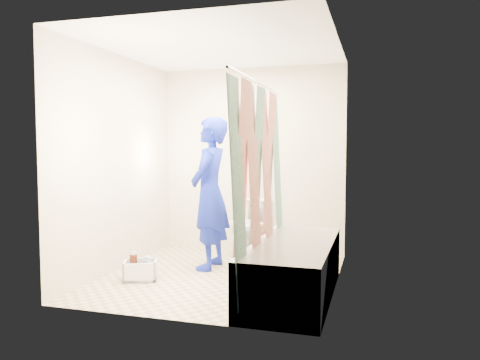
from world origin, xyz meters
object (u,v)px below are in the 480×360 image
(bathtub, at_px, (293,267))
(cleaning_caddy, at_px, (142,271))
(toilet, at_px, (251,227))
(plumber, at_px, (210,193))

(bathtub, height_order, cleaning_caddy, bathtub)
(toilet, bearing_deg, bathtub, -52.01)
(bathtub, bearing_deg, plumber, 145.85)
(toilet, relative_size, cleaning_caddy, 1.75)
(bathtub, relative_size, plumber, 1.02)
(toilet, xyz_separation_m, plumber, (-0.27, -0.77, 0.50))
(bathtub, xyz_separation_m, plumber, (-1.08, 0.73, 0.59))
(bathtub, distance_m, cleaning_caddy, 1.61)
(plumber, relative_size, cleaning_caddy, 4.20)
(plumber, bearing_deg, cleaning_caddy, -38.71)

